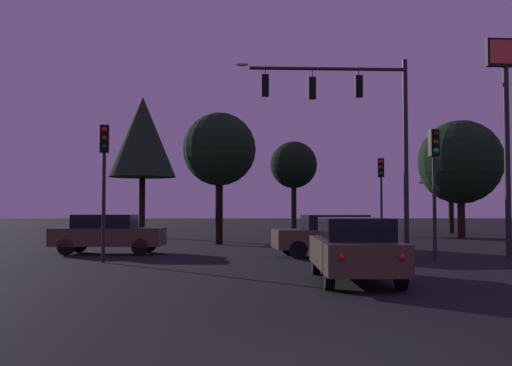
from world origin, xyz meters
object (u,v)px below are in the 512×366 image
car_crossing_right (332,235)px  tree_behind_sign (460,162)px  traffic_light_corner_left (434,168)px  traffic_light_corner_right (104,165)px  store_sign_illuminated (506,99)px  tree_right_cluster (450,154)px  tree_lot_edge (219,150)px  tree_left_far (294,165)px  tree_center_horizon (143,137)px  car_nearside_lane (354,248)px  car_crossing_left (108,233)px  traffic_signal_mast_arm (354,113)px  traffic_light_median (381,183)px

car_crossing_right → tree_behind_sign: bearing=53.8°
traffic_light_corner_left → traffic_light_corner_right: size_ratio=0.98×
car_crossing_right → store_sign_illuminated: size_ratio=0.55×
tree_behind_sign → tree_right_cluster: bearing=74.5°
store_sign_illuminated → tree_behind_sign: size_ratio=1.10×
tree_lot_edge → tree_left_far: bearing=71.5°
car_crossing_right → tree_lot_edge: tree_lot_edge is taller
tree_center_horizon → tree_lot_edge: tree_center_horizon is taller
car_nearside_lane → car_crossing_left: (-7.83, 9.01, -0.00)m
tree_lot_edge → store_sign_illuminated: bearing=-39.7°
traffic_signal_mast_arm → traffic_light_median: (2.08, 4.00, -2.73)m
car_nearside_lane → store_sign_illuminated: store_sign_illuminated is taller
traffic_light_corner_left → tree_center_horizon: 21.74m
traffic_light_corner_right → car_crossing_right: bearing=14.3°
traffic_light_corner_right → traffic_light_median: bearing=37.7°
traffic_light_median → tree_behind_sign: 9.53m
store_sign_illuminated → tree_lot_edge: size_ratio=1.20×
car_crossing_left → traffic_light_median: bearing=22.4°
car_nearside_lane → tree_center_horizon: (-8.77, 22.83, 5.44)m
traffic_light_median → tree_center_horizon: bearing=145.2°
traffic_light_corner_right → tree_center_horizon: bearing=95.3°
tree_left_far → tree_lot_edge: tree_left_far is taller
traffic_light_corner_right → tree_center_horizon: tree_center_horizon is taller
tree_right_cluster → tree_lot_edge: size_ratio=1.20×
traffic_light_median → tree_center_horizon: 15.97m
car_nearside_lane → car_crossing_left: size_ratio=1.08×
tree_behind_sign → tree_left_far: size_ratio=1.03×
car_crossing_left → tree_lot_edge: size_ratio=0.67×
traffic_light_corner_right → tree_lot_edge: size_ratio=0.69×
car_crossing_left → store_sign_illuminated: (14.56, -2.58, 4.85)m
tree_right_cluster → traffic_light_corner_right: bearing=-131.1°
traffic_light_corner_left → tree_behind_sign: (6.75, 15.40, 1.44)m
tree_right_cluster → tree_lot_edge: tree_right_cluster is taller
traffic_signal_mast_arm → traffic_light_corner_left: size_ratio=1.80×
tree_center_horizon → traffic_signal_mast_arm: bearing=-50.3°
traffic_light_corner_right → tree_behind_sign: 23.52m
car_crossing_left → traffic_light_corner_left: bearing=-17.6°
tree_behind_sign → tree_left_far: (-9.10, 9.64, 0.52)m
traffic_light_median → tree_left_far: tree_left_far is taller
traffic_signal_mast_arm → traffic_light_corner_right: size_ratio=1.77×
traffic_light_corner_left → car_crossing_left: bearing=162.4°
traffic_signal_mast_arm → store_sign_illuminated: bearing=-36.2°
car_crossing_right → tree_lot_edge: (-4.33, 7.89, 3.88)m
store_sign_illuminated → tree_left_far: size_ratio=1.13×
tree_behind_sign → tree_lot_edge: (-14.23, -5.63, 0.13)m
traffic_light_corner_left → car_crossing_right: bearing=149.2°
car_nearside_lane → tree_right_cluster: (12.43, 27.70, 4.90)m
store_sign_illuminated → car_nearside_lane: bearing=-136.3°
traffic_signal_mast_arm → tree_behind_sign: bearing=51.8°
car_crossing_left → tree_right_cluster: (20.26, 18.70, 4.90)m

